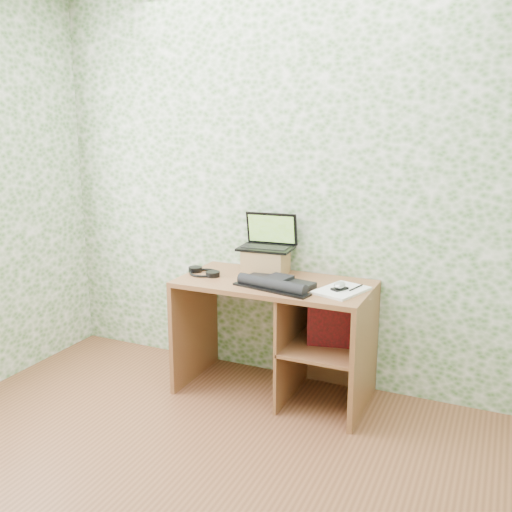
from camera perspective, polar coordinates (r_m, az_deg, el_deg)
The scene contains 10 objects.
wall_back at distance 3.72m, azimuth 3.76°, elevation 6.82°, with size 3.50×3.50×0.00m, color silver.
desk at distance 3.63m, azimuth 3.15°, elevation -6.66°, with size 1.20×0.60×0.75m.
riser at distance 3.70m, azimuth 0.99°, elevation -0.57°, with size 0.27×0.23×0.16m, color olive.
laptop at distance 3.70m, azimuth 1.22°, elevation 1.58°, with size 0.36×0.27×0.23m.
keyboard at distance 3.42m, azimuth 1.97°, elevation -2.74°, with size 0.51×0.34×0.07m.
headphones at distance 3.73m, azimuth -5.22°, elevation -1.63°, with size 0.25×0.24×0.03m.
notepad at distance 3.38m, azimuth 8.54°, elevation -3.42°, with size 0.22×0.32×0.01m, color white.
mouse at distance 3.36m, azimuth 8.37°, elevation -3.06°, with size 0.06×0.10×0.04m, color silver.
pen at distance 3.40m, azimuth 9.97°, elevation -3.13°, with size 0.01×0.01×0.15m, color black.
red_box at distance 3.50m, azimuth 7.35°, elevation -6.46°, with size 0.26×0.08×0.31m, color maroon.
Camera 1 is at (1.30, -1.71, 1.73)m, focal length 40.00 mm.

